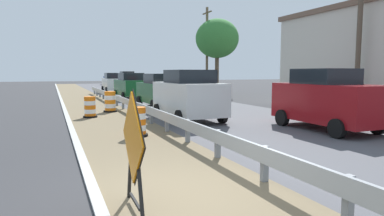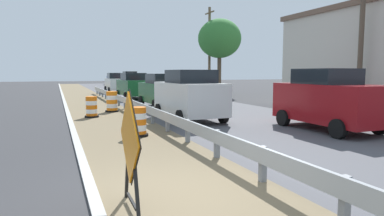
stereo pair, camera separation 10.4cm
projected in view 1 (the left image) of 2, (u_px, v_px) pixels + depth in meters
name	position (u px, v px, depth m)	size (l,w,h in m)	color
ground_plane	(176.00, 196.00, 5.82)	(160.00, 160.00, 0.00)	#333335
median_dirt_strip	(198.00, 192.00, 5.97)	(3.22, 120.00, 0.01)	#706047
curb_near_edge	(99.00, 207.00, 5.32)	(0.20, 120.00, 0.11)	#ADADA8
guardrail_median	(262.00, 156.00, 6.50)	(0.18, 58.26, 0.71)	#999EA3
warning_sign_diamond	(133.00, 144.00, 5.14)	(0.08, 1.50, 1.88)	black
traffic_barrel_nearest	(138.00, 123.00, 11.16)	(0.63, 0.63, 0.98)	orange
traffic_barrel_close	(90.00, 108.00, 15.82)	(0.65, 0.65, 0.98)	orange
traffic_barrel_mid	(110.00, 103.00, 18.04)	(0.72, 0.72, 1.10)	orange
car_lead_near_lane	(114.00, 83.00, 35.38)	(2.12, 4.21, 2.03)	silver
car_trailing_near_lane	(127.00, 80.00, 44.95)	(1.94, 4.39, 2.23)	black
car_lead_far_lane	(161.00, 91.00, 20.01)	(2.12, 4.55, 2.04)	#195128
car_mid_far_lane	(327.00, 99.00, 12.40)	(2.07, 4.25, 2.25)	maroon
car_trailing_far_lane	(131.00, 86.00, 26.92)	(2.12, 4.44, 2.06)	#195128
car_distant_a	(111.00, 79.00, 57.59)	(2.23, 4.73, 2.02)	navy
car_distant_b	(188.00, 95.00, 14.88)	(2.19, 4.33, 2.22)	silver
car_distant_c	(120.00, 80.00, 50.79)	(2.17, 4.49, 1.92)	silver
roadside_shop_near	(379.00, 59.00, 19.16)	(6.28, 10.49, 5.76)	beige
utility_pole_near	(360.00, 18.00, 16.07)	(0.24, 1.80, 9.09)	brown
utility_pole_mid	(207.00, 50.00, 31.71)	(0.24, 1.80, 8.13)	brown
tree_roadside	(217.00, 39.00, 30.61)	(3.92, 3.92, 6.93)	#4C3D2D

